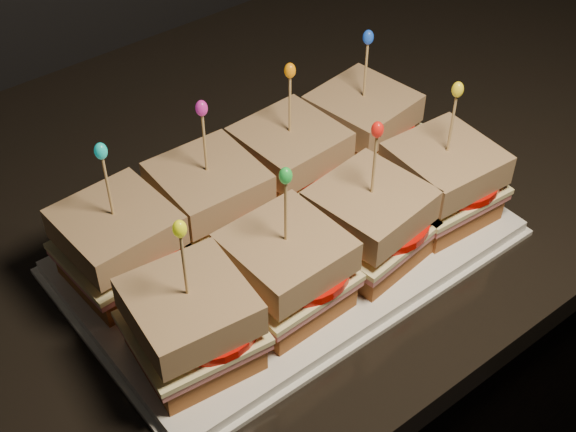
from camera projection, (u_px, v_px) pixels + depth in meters
granite_slab at (143, 238)px, 0.91m from camera, size 2.17×0.73×0.04m
platter at (288, 248)px, 0.86m from camera, size 0.45×0.28×0.02m
platter_rim at (288, 252)px, 0.86m from camera, size 0.46×0.29×0.01m
sandwich_0_bread_bot at (124, 266)px, 0.81m from camera, size 0.10×0.10×0.03m
sandwich_0_ham at (121, 253)px, 0.80m from camera, size 0.11×0.11×0.01m
sandwich_0_cheese at (120, 248)px, 0.79m from camera, size 0.12×0.11×0.01m
sandwich_0_tomato at (133, 241)px, 0.79m from camera, size 0.10×0.10×0.01m
sandwich_0_bread_top at (116, 227)px, 0.77m from camera, size 0.11×0.11×0.03m
sandwich_0_pick at (108, 190)px, 0.74m from camera, size 0.00×0.00×0.09m
sandwich_0_frill at (101, 151)px, 0.71m from camera, size 0.01×0.01×0.02m
sandwich_1_bread_bot at (211, 221)px, 0.86m from camera, size 0.10×0.10×0.03m
sandwich_1_ham at (210, 209)px, 0.85m from camera, size 0.11×0.11×0.01m
sandwich_1_cheese at (210, 204)px, 0.84m from camera, size 0.11×0.11×0.01m
sandwich_1_tomato at (222, 197)px, 0.84m from camera, size 0.10×0.10×0.01m
sandwich_1_bread_top at (208, 183)px, 0.82m from camera, size 0.10×0.10×0.03m
sandwich_1_pick at (205, 146)px, 0.79m from camera, size 0.00×0.00×0.09m
sandwich_1_frill at (202, 108)px, 0.76m from camera, size 0.01×0.01×0.02m
sandwich_2_bread_bot at (290, 182)px, 0.91m from camera, size 0.10×0.10×0.03m
sandwich_2_ham at (290, 169)px, 0.90m from camera, size 0.11×0.11×0.01m
sandwich_2_cheese at (290, 164)px, 0.89m from camera, size 0.12×0.11×0.01m
sandwich_2_tomato at (302, 158)px, 0.89m from camera, size 0.10×0.10×0.01m
sandwich_2_bread_top at (290, 143)px, 0.87m from camera, size 0.11×0.11×0.03m
sandwich_2_pick at (290, 108)px, 0.84m from camera, size 0.00×0.00×0.09m
sandwich_2_frill at (290, 71)px, 0.81m from camera, size 0.01×0.01×0.02m
sandwich_3_bread_bot at (360, 146)px, 0.96m from camera, size 0.11×0.11×0.03m
sandwich_3_ham at (361, 134)px, 0.95m from camera, size 0.12×0.12×0.01m
sandwich_3_cheese at (361, 129)px, 0.94m from camera, size 0.12×0.12×0.01m
sandwich_3_tomato at (373, 122)px, 0.94m from camera, size 0.10×0.10×0.01m
sandwich_3_bread_top at (363, 108)px, 0.92m from camera, size 0.11×0.11×0.03m
sandwich_3_pick at (366, 73)px, 0.89m from camera, size 0.00×0.00×0.09m
sandwich_3_frill at (368, 37)px, 0.86m from camera, size 0.01×0.01×0.02m
sandwich_4_bread_bot at (194, 345)px, 0.73m from camera, size 0.11×0.11×0.03m
sandwich_4_ham at (193, 333)px, 0.72m from camera, size 0.12×0.12×0.01m
sandwich_4_cheese at (192, 328)px, 0.72m from camera, size 0.12×0.12×0.01m
sandwich_4_tomato at (206, 320)px, 0.71m from camera, size 0.10×0.10×0.01m
sandwich_4_bread_top at (189, 306)px, 0.70m from camera, size 0.11×0.11×0.03m
sandwich_4_pick at (185, 268)px, 0.67m from camera, size 0.00×0.00×0.09m
sandwich_4_frill at (180, 229)px, 0.64m from camera, size 0.01×0.01×0.02m
sandwich_5_bread_bot at (286, 291)px, 0.78m from camera, size 0.10×0.10×0.03m
sandwich_5_ham at (286, 279)px, 0.77m from camera, size 0.11×0.11×0.01m
sandwich_5_cheese at (286, 274)px, 0.77m from camera, size 0.11×0.11×0.01m
sandwich_5_tomato at (300, 266)px, 0.76m from camera, size 0.10×0.10×0.01m
sandwich_5_bread_top at (286, 252)px, 0.75m from camera, size 0.10×0.10×0.03m
sandwich_5_pick at (286, 215)px, 0.72m from camera, size 0.00×0.00×0.09m
sandwich_5_frill at (286, 176)px, 0.69m from camera, size 0.01×0.01×0.02m
sandwich_6_bread_bot at (367, 244)px, 0.83m from camera, size 0.11×0.11×0.03m
sandwich_6_ham at (368, 231)px, 0.82m from camera, size 0.12×0.12×0.01m
sandwich_6_cheese at (369, 226)px, 0.82m from camera, size 0.12×0.12×0.01m
sandwich_6_tomato at (382, 219)px, 0.81m from camera, size 0.10×0.10×0.01m
sandwich_6_bread_top at (371, 205)px, 0.80m from camera, size 0.11×0.11×0.03m
sandwich_6_pick at (374, 168)px, 0.77m from camera, size 0.00×0.00×0.09m
sandwich_6_frill at (377, 130)px, 0.73m from camera, size 0.01×0.01×0.02m
sandwich_7_bread_bot at (439, 202)px, 0.88m from camera, size 0.10×0.10×0.03m
sandwich_7_ham at (441, 189)px, 0.87m from camera, size 0.11×0.11×0.01m
sandwich_7_cheese at (442, 184)px, 0.87m from camera, size 0.12×0.11×0.01m
sandwich_7_tomato at (454, 177)px, 0.86m from camera, size 0.10×0.10×0.01m
sandwich_7_bread_top at (445, 163)px, 0.85m from camera, size 0.11×0.11×0.03m
sandwich_7_pick at (451, 127)px, 0.81m from camera, size 0.00×0.00×0.09m
sandwich_7_frill at (458, 89)px, 0.78m from camera, size 0.01×0.01×0.02m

